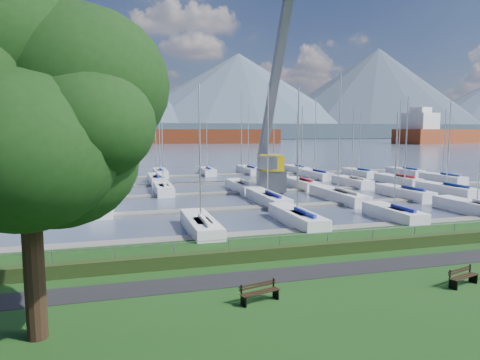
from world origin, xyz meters
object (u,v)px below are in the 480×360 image
object	(u,v)px
bench_left	(259,292)
crane	(271,145)
bench_right	(463,277)
tree	(25,101)

from	to	relation	value
bench_left	crane	world-z (taller)	crane
bench_right	crane	size ratio (longest dim) A/B	0.08
crane	tree	bearing A→B (deg)	-109.03
bench_left	tree	xyz separation A→B (m)	(-8.16, -1.98, 7.64)
bench_left	tree	distance (m)	11.36
bench_right	tree	bearing A→B (deg)	167.88
tree	crane	xyz separation A→B (m)	(20.43, 34.61, -2.73)
bench_left	bench_right	bearing A→B (deg)	-18.65
bench_left	bench_right	distance (m)	9.70
tree	bench_right	bearing A→B (deg)	3.99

